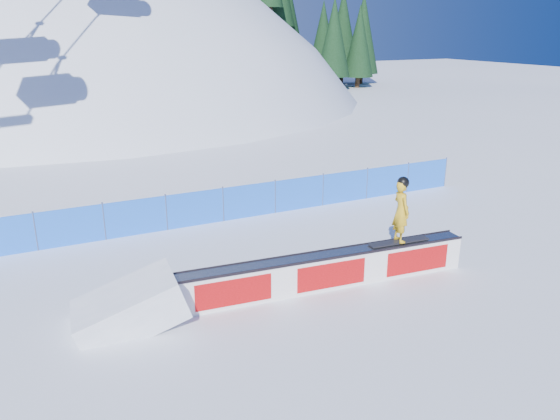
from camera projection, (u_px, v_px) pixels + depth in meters
name	position (u px, v px, depth m)	size (l,w,h in m)	color
ground	(248.00, 277.00, 14.84)	(160.00, 160.00, 0.00)	white
snow_hill	(92.00, 276.00, 56.30)	(64.00, 64.00, 64.00)	white
treeline	(308.00, 2.00, 57.19)	(21.80, 12.42, 19.58)	#342214
safety_fence	(195.00, 209.00, 18.47)	(22.05, 0.05, 1.30)	blue
rail_box	(327.00, 271.00, 14.09)	(7.99, 1.25, 0.96)	white
snow_ramp	(131.00, 322.00, 12.54)	(2.39, 1.59, 0.90)	white
snowboarder	(401.00, 211.00, 14.38)	(1.76, 0.66, 1.82)	black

